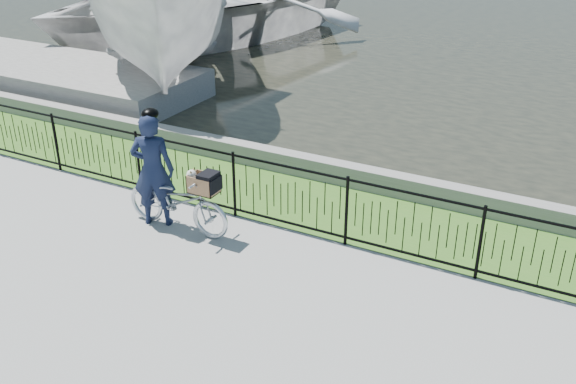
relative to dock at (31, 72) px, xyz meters
The scene contains 9 objects.
ground 11.42m from the dock, 28.81° to the right, with size 120.00×120.00×0.00m, color gray.
grass_strip 10.42m from the dock, 16.17° to the right, with size 60.00×2.00×0.01m, color #3A661F.
quay_wall 10.18m from the dock, 10.76° to the right, with size 60.00×0.30×0.40m, color gray.
fence 10.74m from the dock, 21.31° to the right, with size 14.00×0.06×1.15m, color black, non-canonical shape.
dock is the anchor object (origin of this frame).
bicycle_rig 9.67m from the dock, 29.05° to the right, with size 1.90×0.66×1.13m.
cyclist 9.30m from the dock, 30.41° to the right, with size 0.81×0.68×1.96m.
boat_near 4.05m from the dock, 33.70° to the left, with size 8.66×9.79×5.49m.
boat_far 6.79m from the dock, 83.00° to the left, with size 11.73×13.78×2.42m.
Camera 1 is at (4.22, -6.37, 5.08)m, focal length 40.00 mm.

